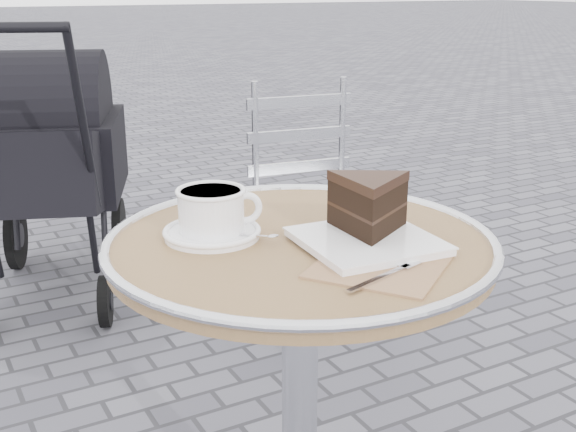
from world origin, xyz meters
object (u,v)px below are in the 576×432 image
cake_plate_set (369,213)px  baby_stroller (50,172)px  bistro_chair (307,177)px  cafe_table (300,321)px  cappuccino_set (213,216)px

cake_plate_set → baby_stroller: size_ratio=0.31×
cake_plate_set → bistro_chair: size_ratio=0.40×
cafe_table → cake_plate_set: cake_plate_set is taller
cafe_table → baby_stroller: baby_stroller is taller
cafe_table → cappuccino_set: 0.26m
cappuccino_set → bistro_chair: 1.22m
cafe_table → cake_plate_set: 0.25m
cake_plate_set → baby_stroller: baby_stroller is taller
cafe_table → bistro_chair: 1.19m
cappuccino_set → bistro_chair: (0.75, 0.93, -0.24)m
baby_stroller → bistro_chair: bearing=-23.0°
bistro_chair → cappuccino_set: bearing=-121.1°
cappuccino_set → baby_stroller: bearing=102.2°
cappuccino_set → bistro_chair: size_ratio=0.22×
cafe_table → baby_stroller: 1.74m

